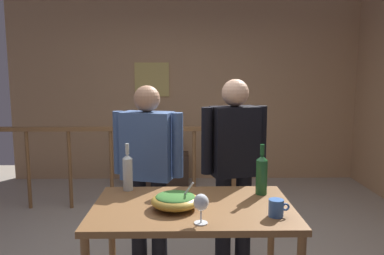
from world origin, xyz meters
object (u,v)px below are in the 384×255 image
object	(u,v)px
serving_table	(193,217)
person_standing_right	(234,159)
wine_bottle_clear	(128,171)
person_standing_left	(148,163)
stair_railing	(150,156)
mug_blue	(277,208)
framed_picture	(152,80)
wine_glass	(201,203)
flat_screen_tv	(158,137)
wine_bottle_green	(262,174)
tv_console	(158,169)
salad_bowl	(175,200)

from	to	relation	value
serving_table	person_standing_right	bearing A→B (deg)	62.92
wine_bottle_clear	person_standing_left	world-z (taller)	person_standing_left
stair_railing	person_standing_right	bearing A→B (deg)	-59.66
mug_blue	stair_railing	bearing A→B (deg)	112.77
framed_picture	person_standing_left	size ratio (longest dim) A/B	0.33
wine_glass	mug_blue	distance (m)	0.47
stair_railing	serving_table	world-z (taller)	stair_railing
wine_glass	person_standing_right	distance (m)	1.04
flat_screen_tv	wine_bottle_green	world-z (taller)	wine_bottle_green
stair_railing	framed_picture	bearing A→B (deg)	93.14
flat_screen_tv	tv_console	bearing A→B (deg)	90.00
salad_bowl	wine_bottle_green	world-z (taller)	wine_bottle_green
wine_bottle_clear	mug_blue	xyz separation A→B (m)	(0.95, -0.52, -0.09)
framed_picture	wine_glass	distance (m)	3.78
person_standing_left	person_standing_right	xyz separation A→B (m)	(0.71, -0.00, 0.03)
flat_screen_tv	framed_picture	bearing A→B (deg)	106.59
serving_table	salad_bowl	world-z (taller)	salad_bowl
flat_screen_tv	person_standing_right	xyz separation A→B (m)	(0.81, -2.37, 0.22)
framed_picture	serving_table	bearing A→B (deg)	-80.78
stair_railing	person_standing_left	size ratio (longest dim) A/B	2.01
wine_bottle_clear	stair_railing	bearing A→B (deg)	90.57
flat_screen_tv	wine_bottle_green	distance (m)	3.00
stair_railing	salad_bowl	size ratio (longest dim) A/B	10.16
person_standing_left	wine_bottle_green	bearing A→B (deg)	165.47
stair_railing	serving_table	bearing A→B (deg)	-77.22
framed_picture	wine_bottle_clear	xyz separation A→B (m)	(0.09, -3.06, -0.60)
serving_table	framed_picture	bearing A→B (deg)	99.22
salad_bowl	person_standing_right	xyz separation A→B (m)	(0.46, 0.75, 0.08)
framed_picture	serving_table	size ratio (longest dim) A/B	0.40
framed_picture	person_standing_right	size ratio (longest dim) A/B	0.32
framed_picture	stair_railing	bearing A→B (deg)	-86.86
salad_bowl	person_standing_left	xyz separation A→B (m)	(-0.24, 0.75, 0.06)
person_standing_left	salad_bowl	bearing A→B (deg)	123.00
stair_railing	tv_console	size ratio (longest dim) A/B	3.41
flat_screen_tv	person_standing_left	bearing A→B (deg)	-87.58
framed_picture	stair_railing	xyz separation A→B (m)	(0.07, -1.27, -0.88)
tv_console	wine_glass	size ratio (longest dim) A/B	5.24
wine_glass	mug_blue	world-z (taller)	wine_glass
serving_table	wine_bottle_green	size ratio (longest dim) A/B	3.60
wine_bottle_clear	person_standing_left	bearing A→B (deg)	73.42
framed_picture	flat_screen_tv	size ratio (longest dim) A/B	0.89
serving_table	salad_bowl	distance (m)	0.18
framed_picture	wine_bottle_green	distance (m)	3.38
wine_glass	mug_blue	xyz separation A→B (m)	(0.45, 0.10, -0.07)
person_standing_left	wine_bottle_clear	bearing A→B (deg)	88.39
flat_screen_tv	mug_blue	xyz separation A→B (m)	(0.94, -3.26, 0.13)
stair_railing	wine_bottle_clear	size ratio (longest dim) A/B	8.97
stair_railing	flat_screen_tv	distance (m)	0.95
person_standing_left	person_standing_right	bearing A→B (deg)	-165.04
salad_bowl	wine_glass	size ratio (longest dim) A/B	1.76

